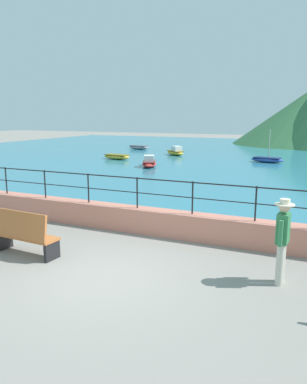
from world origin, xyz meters
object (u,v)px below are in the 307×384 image
person_walking (283,237)px  boat_2 (149,163)px  boat_0 (176,152)px  bench_main (23,233)px  boat_6 (139,147)px  boat_3 (117,157)px  boat_4 (267,159)px

person_walking → boat_2: (-9.65, 14.43, -0.65)m
person_walking → boat_2: bearing=123.8°
person_walking → boat_0: person_walking is taller
bench_main → boat_6: size_ratio=0.71×
bench_main → boat_3: bench_main is taller
person_walking → boat_4: boat_4 is taller
boat_3 → boat_4: size_ratio=0.99×
person_walking → boat_3: person_walking is taller
boat_4 → person_walking: bearing=-81.4°
bench_main → boat_0: (-4.91, 22.88, -0.23)m
boat_2 → boat_4: 8.63m
person_walking → boat_0: bearing=116.0°
boat_2 → boat_4: size_ratio=1.02×
boat_4 → boat_6: size_ratio=0.99×
boat_0 → boat_4: (7.70, -2.00, -0.06)m
bench_main → boat_2: size_ratio=0.70×
boat_2 → boat_6: size_ratio=1.01×
bench_main → person_walking: 5.89m
bench_main → person_walking: (5.80, 0.94, 0.42)m
boat_3 → boat_4: 11.00m
person_walking → boat_2: 17.37m
person_walking → boat_6: person_walking is taller
boat_2 → boat_3: bearing=144.9°
boat_2 → bench_main: bearing=-76.0°
boat_4 → boat_0: bearing=165.5°
bench_main → person_walking: size_ratio=0.99×
boat_0 → boat_2: same height
person_walking → boat_6: 30.15m
bench_main → boat_3: size_ratio=0.72×
boat_6 → bench_main: bearing=-69.0°
person_walking → boat_6: bearing=122.0°
boat_0 → boat_4: boat_4 is taller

